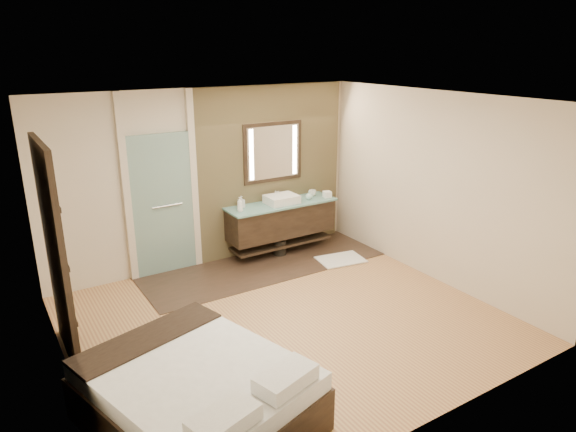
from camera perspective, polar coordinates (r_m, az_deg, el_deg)
floor at (r=6.55m, az=-0.23°, el=-11.48°), size 5.00×5.00×0.00m
tile_strip at (r=8.05m, az=-2.62°, el=-5.49°), size 3.80×1.30×0.01m
stone_wall at (r=8.36m, az=-1.84°, el=5.15°), size 2.60×0.08×2.70m
vanity at (r=8.33m, az=-0.77°, el=-0.40°), size 1.85×0.55×0.88m
mirror_unit at (r=8.26m, az=-1.67°, el=7.11°), size 1.06×0.04×0.96m
frosted_door at (r=7.68m, az=-13.80°, el=1.82°), size 1.10×0.12×2.70m
shoji_partition at (r=5.83m, az=-24.37°, el=-3.94°), size 0.06×1.20×2.40m
bed at (r=4.90m, az=-10.03°, el=-19.03°), size 2.00×2.26×0.74m
bath_mat at (r=8.27m, az=5.88°, el=-4.83°), size 0.79×0.61×0.02m
waste_bin at (r=8.40m, az=-0.95°, el=-3.52°), size 0.27×0.27×0.26m
tissue_box at (r=8.57m, az=4.37°, el=2.42°), size 0.14×0.14×0.10m
soap_bottle_a at (r=7.81m, az=-5.37°, el=1.28°), size 0.11×0.11×0.23m
soap_bottle_b at (r=8.02m, az=-5.22°, el=1.60°), size 0.10×0.10×0.18m
soap_bottle_c at (r=8.42m, az=2.37°, el=2.33°), size 0.15×0.15×0.15m
cup at (r=8.63m, az=2.72°, el=2.58°), size 0.13×0.13×0.10m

